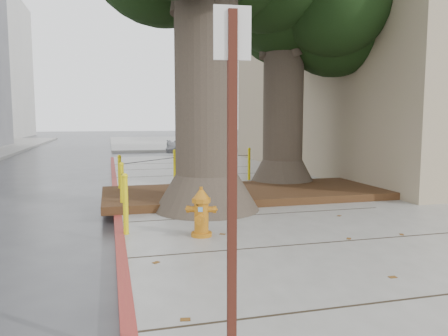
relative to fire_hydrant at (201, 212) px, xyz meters
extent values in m
plane|color=#28282B|center=(0.81, -0.79, -0.52)|extent=(140.00, 140.00, 0.00)
cube|color=slate|center=(6.81, 29.21, -0.44)|extent=(16.00, 20.00, 0.15)
cube|color=maroon|center=(-1.19, 1.71, -0.44)|extent=(0.14, 26.00, 0.16)
cube|color=black|center=(1.71, 3.11, -0.29)|extent=(6.40, 2.60, 0.16)
cube|color=gray|center=(10.81, 7.71, 4.48)|extent=(12.00, 13.00, 10.00)
cube|color=silver|center=(16.81, 25.21, 3.98)|extent=(10.00, 10.00, 9.00)
cube|color=slate|center=(22.81, 31.21, 5.48)|extent=(12.00, 14.00, 12.00)
cone|color=#4C3F33|center=(0.51, 1.91, -0.02)|extent=(2.04, 2.04, 0.70)
cylinder|color=#4C3F33|center=(0.51, 1.91, 2.01)|extent=(1.20, 1.20, 4.22)
cone|color=#4C3F33|center=(3.11, 4.41, -0.02)|extent=(1.77, 1.77, 0.70)
cylinder|color=#4C3F33|center=(3.11, 4.41, 1.80)|extent=(1.04, 1.04, 3.84)
sphere|color=black|center=(4.21, 4.81, 4.47)|extent=(3.00, 3.00, 3.00)
cylinder|color=#DAC40C|center=(-1.09, 0.41, 0.08)|extent=(0.08, 0.08, 0.90)
sphere|color=#DAC40C|center=(-1.09, 0.41, 0.53)|extent=(0.09, 0.09, 0.09)
cylinder|color=#DAC40C|center=(-1.09, 2.21, 0.08)|extent=(0.08, 0.08, 0.90)
sphere|color=#DAC40C|center=(-1.09, 2.21, 0.53)|extent=(0.09, 0.09, 0.09)
cylinder|color=#DAC40C|center=(-1.09, 4.01, 0.08)|extent=(0.08, 0.08, 0.90)
sphere|color=#DAC40C|center=(-1.09, 4.01, 0.53)|extent=(0.09, 0.09, 0.09)
cylinder|color=#DAC40C|center=(0.41, 5.51, 0.08)|extent=(0.08, 0.08, 0.90)
sphere|color=#DAC40C|center=(0.41, 5.51, 0.53)|extent=(0.09, 0.09, 0.09)
cylinder|color=#DAC40C|center=(2.61, 5.71, 0.08)|extent=(0.08, 0.08, 0.90)
sphere|color=#DAC40C|center=(2.61, 5.71, 0.53)|extent=(0.09, 0.09, 0.09)
cylinder|color=black|center=(-1.09, 1.31, 0.35)|extent=(0.02, 1.80, 0.02)
cylinder|color=black|center=(-1.09, 3.11, 0.35)|extent=(0.02, 1.80, 0.02)
cylinder|color=black|center=(-0.34, 4.76, 0.35)|extent=(1.51, 1.51, 0.02)
cylinder|color=black|center=(1.51, 5.61, 0.35)|extent=(2.20, 0.22, 0.02)
cylinder|color=#BA6D13|center=(0.00, 0.01, -0.34)|extent=(0.40, 0.40, 0.06)
cylinder|color=#BA6D13|center=(0.00, 0.01, -0.07)|extent=(0.27, 0.27, 0.49)
cylinder|color=#BA6D13|center=(0.00, 0.01, 0.18)|extent=(0.36, 0.36, 0.07)
cone|color=#BA6D13|center=(0.00, 0.01, 0.27)|extent=(0.34, 0.34, 0.14)
cylinder|color=#BA6D13|center=(0.00, 0.01, 0.36)|extent=(0.07, 0.07, 0.05)
cylinder|color=#BA6D13|center=(-0.12, 0.05, 0.04)|extent=(0.16, 0.13, 0.09)
cylinder|color=#BA6D13|center=(0.12, -0.04, 0.04)|extent=(0.16, 0.13, 0.09)
cylinder|color=#BA6D13|center=(-0.04, -0.11, -0.07)|extent=(0.17, 0.17, 0.13)
cube|color=#5999D8|center=(-0.03, -0.10, 0.06)|extent=(0.07, 0.03, 0.07)
cube|color=#471911|center=(-0.52, -3.53, 0.86)|extent=(0.06, 0.06, 2.45)
cube|color=silver|center=(-0.52, -3.53, 1.93)|extent=(0.25, 0.04, 0.34)
imported|color=#9C9DA1|center=(3.28, 16.65, 0.07)|extent=(3.55, 1.73, 1.16)
imported|color=maroon|center=(11.18, 17.31, 0.08)|extent=(3.64, 1.38, 1.19)
camera|label=1|loc=(-1.31, -6.30, 1.38)|focal=35.00mm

